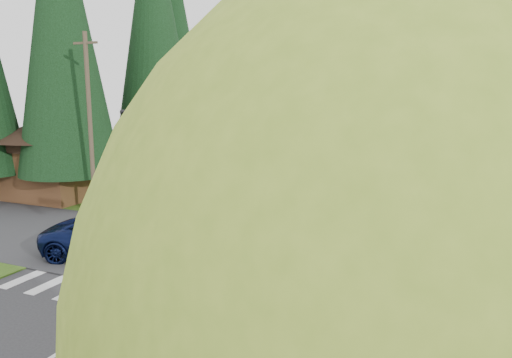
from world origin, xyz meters
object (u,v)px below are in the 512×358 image
Objects in this scene: parked_car_d at (412,153)px; parked_car_b at (402,181)px; parked_car_c at (396,166)px; parked_car_e at (424,147)px; suv_navy at (121,236)px; sedan_champagne at (151,320)px; parked_car_a at (373,218)px.

parked_car_b is at bearing -90.53° from parked_car_d.
parked_car_c reaches higher than parked_car_e.
parked_car_c is 0.97× the size of parked_car_e.
parked_car_e is at bearing -30.08° from suv_navy.
sedan_champagne is 0.74× the size of suv_navy.
parked_car_e is (0.43, 7.52, -0.17)m from parked_car_d.
parked_car_a is at bearing -93.21° from parked_car_c.
parked_car_b is (0.00, 10.63, 0.06)m from parked_car_a.
suv_navy is at bearing -114.31° from parked_car_c.
sedan_champagne is 14.10m from parked_car_a.
parked_car_c is 15.57m from parked_car_e.
sedan_champagne is 1.07× the size of parked_car_c.
parked_car_b is at bearing -44.69° from suv_navy.
parked_car_d reaches higher than parked_car_c.
sedan_champagne reaches higher than parked_car_e.
parked_car_e is (-0.59, 22.89, -0.13)m from parked_car_b.
parked_car_a is 18.02m from parked_car_c.
sedan_champagne is at bearing -154.43° from suv_navy.
parked_car_a reaches higher than parked_car_e.
suv_navy is at bearing -100.38° from parked_car_e.
parked_car_a is 26.01m from parked_car_d.
parked_car_c is 0.91× the size of parked_car_d.
parked_car_a is at bearing -67.68° from suv_navy.
sedan_champagne is at bearing -90.36° from parked_car_b.
suv_navy reaches higher than parked_car_c.
parked_car_a is 0.88× the size of parked_car_d.
suv_navy is 1.17× the size of parked_car_b.
parked_car_c is at bearing -97.02° from parked_car_d.
parked_car_e is (0.81, 15.55, -0.07)m from parked_car_c.
parked_car_a is 0.95× the size of parked_car_e.
parked_car_a is 0.97× the size of parked_car_c.
parked_car_a is at bearing -82.10° from parked_car_b.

